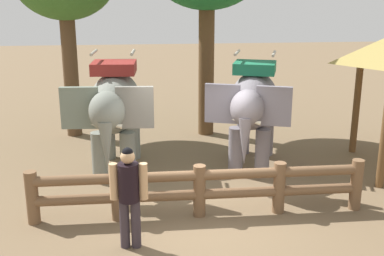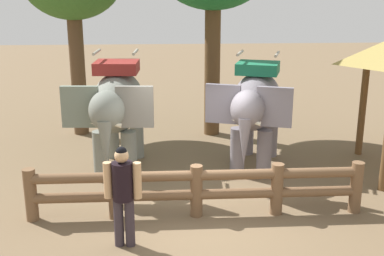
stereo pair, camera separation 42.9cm
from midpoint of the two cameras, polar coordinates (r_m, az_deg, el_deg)
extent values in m
plane|color=brown|center=(9.75, -0.41, -10.25)|extent=(60.00, 60.00, 0.00)
cylinder|color=brown|center=(9.80, -19.43, -7.72)|extent=(0.24, 0.24, 1.05)
cylinder|color=brown|center=(9.54, -10.05, -7.66)|extent=(0.24, 0.24, 1.05)
cylinder|color=brown|center=(9.54, -0.42, -7.39)|extent=(0.24, 0.24, 1.05)
cylinder|color=brown|center=(9.81, 8.93, -6.93)|extent=(0.24, 0.24, 1.05)
cylinder|color=brown|center=(10.31, 17.56, -6.35)|extent=(0.24, 0.24, 1.05)
cylinder|color=brown|center=(9.57, -0.42, -7.80)|extent=(6.35, 0.23, 0.20)
cylinder|color=brown|center=(9.42, -0.43, -5.58)|extent=(6.35, 0.23, 0.20)
cylinder|color=slate|center=(11.31, -8.59, -3.36)|extent=(0.35, 0.35, 1.18)
cylinder|color=slate|center=(11.40, -11.85, -3.37)|extent=(0.35, 0.35, 1.18)
cylinder|color=slate|center=(12.82, -7.86, -0.97)|extent=(0.35, 0.35, 1.18)
cylinder|color=slate|center=(12.90, -10.74, -1.00)|extent=(0.35, 0.35, 1.18)
ellipsoid|color=slate|center=(11.80, -9.99, 3.01)|extent=(1.35, 2.73, 1.38)
ellipsoid|color=slate|center=(10.25, -11.14, 1.94)|extent=(0.81, 0.93, 0.84)
cube|color=slate|center=(10.27, -7.90, 2.41)|extent=(0.79, 0.17, 0.89)
cube|color=slate|center=(10.45, -14.19, 2.29)|extent=(0.79, 0.17, 0.89)
cone|color=slate|center=(10.14, -11.19, -2.20)|extent=(0.32, 0.32, 1.08)
cone|color=beige|center=(10.08, -10.38, 0.30)|extent=(0.36, 0.12, 0.15)
cone|color=beige|center=(10.13, -12.12, 0.27)|extent=(0.36, 0.12, 0.15)
cube|color=maroon|center=(11.65, -10.19, 6.98)|extent=(1.06, 0.95, 0.28)
cylinder|color=#A59E8C|center=(11.54, -8.03, 8.78)|extent=(0.12, 0.80, 0.07)
cylinder|color=#A59E8C|center=(11.67, -12.50, 8.63)|extent=(0.12, 0.80, 0.07)
cylinder|color=slate|center=(11.59, 7.20, -2.89)|extent=(0.35, 0.35, 1.15)
cylinder|color=slate|center=(11.66, 4.09, -2.68)|extent=(0.35, 0.35, 1.15)
cylinder|color=slate|center=(13.07, 7.85, -0.69)|extent=(0.35, 0.35, 1.15)
cylinder|color=slate|center=(13.13, 5.09, -0.53)|extent=(0.35, 0.35, 1.15)
ellipsoid|color=slate|center=(12.07, 6.23, 3.26)|extent=(1.91, 2.83, 1.35)
ellipsoid|color=slate|center=(10.55, 5.33, 2.33)|extent=(0.97, 1.05, 0.82)
cube|color=slate|center=(10.59, 8.42, 2.55)|extent=(0.77, 0.35, 0.87)
cube|color=slate|center=(10.72, 2.43, 2.88)|extent=(0.77, 0.35, 0.87)
cone|color=slate|center=(10.44, 5.02, -1.57)|extent=(0.31, 0.31, 1.06)
cone|color=beige|center=(10.38, 5.97, 0.73)|extent=(0.36, 0.20, 0.15)
cone|color=beige|center=(10.42, 4.32, 0.83)|extent=(0.36, 0.20, 0.15)
cube|color=#1B6F4A|center=(11.92, 6.35, 7.05)|extent=(1.20, 1.13, 0.27)
cylinder|color=#A59E8C|center=(11.83, 8.55, 8.60)|extent=(0.31, 0.76, 0.07)
cylinder|color=#A59E8C|center=(11.92, 4.27, 8.79)|extent=(0.31, 0.76, 0.07)
cylinder|color=#352C34|center=(8.58, -8.05, -11.07)|extent=(0.17, 0.17, 0.87)
cylinder|color=#352C34|center=(8.61, -9.35, -11.05)|extent=(0.17, 0.17, 0.87)
cylinder|color=black|center=(8.27, -8.92, -6.32)|extent=(0.38, 0.38, 0.67)
cylinder|color=tan|center=(8.24, -7.19, -6.23)|extent=(0.14, 0.14, 0.63)
cylinder|color=tan|center=(8.31, -10.65, -6.19)|extent=(0.14, 0.14, 0.63)
sphere|color=tan|center=(8.11, -9.06, -3.36)|extent=(0.24, 0.24, 0.24)
sphere|color=black|center=(8.09, -9.08, -2.92)|extent=(0.19, 0.19, 0.19)
cylinder|color=brown|center=(13.65, 17.87, 2.53)|extent=(0.18, 0.18, 2.60)
cylinder|color=brown|center=(14.92, -14.83, 6.36)|extent=(0.44, 0.44, 3.86)
cylinder|color=brown|center=(14.53, 0.83, 7.37)|extent=(0.46, 0.46, 4.22)
camera|label=1|loc=(0.21, -91.16, -0.34)|focal=45.51mm
camera|label=2|loc=(0.21, 88.84, 0.34)|focal=45.51mm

